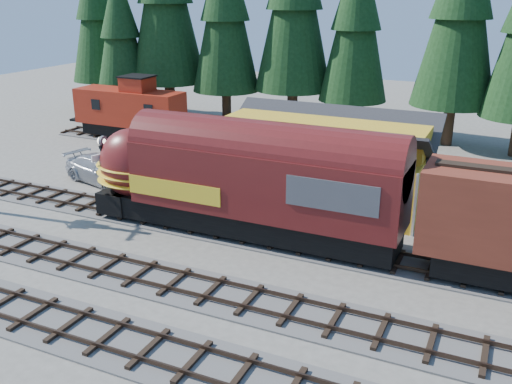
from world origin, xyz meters
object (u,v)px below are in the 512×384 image
at_px(depot, 322,153).
at_px(caboose, 130,110).
at_px(pickup_truck_a, 175,182).
at_px(pickup_truck_b, 103,170).
at_px(locomotive, 232,184).

distance_m(depot, caboose, 20.73).
relative_size(pickup_truck_a, pickup_truck_b, 1.15).
height_order(caboose, pickup_truck_a, caboose).
distance_m(depot, locomotive, 7.01).
bearing_deg(pickup_truck_b, locomotive, -93.81).
xyz_separation_m(pickup_truck_a, pickup_truck_b, (-5.84, 0.38, -0.09)).
height_order(depot, locomotive, depot).
relative_size(depot, pickup_truck_a, 1.85).
height_order(depot, caboose, depot).
bearing_deg(pickup_truck_a, pickup_truck_b, 83.05).
bearing_deg(caboose, depot, -21.22).
bearing_deg(locomotive, depot, 68.14).
bearing_deg(pickup_truck_a, caboose, 42.94).
relative_size(locomotive, pickup_truck_a, 2.48).
relative_size(locomotive, caboose, 1.80).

